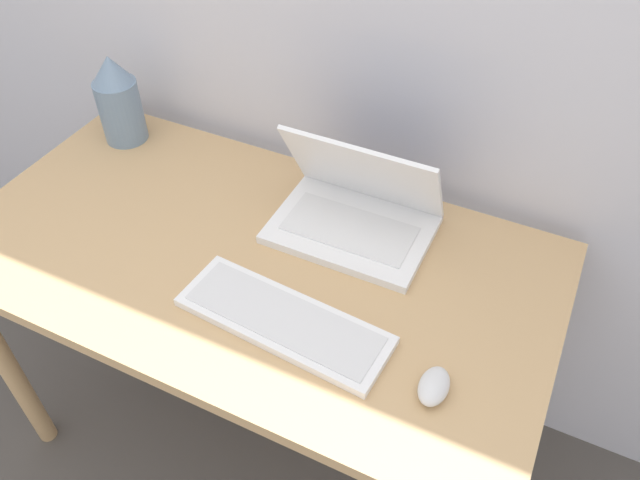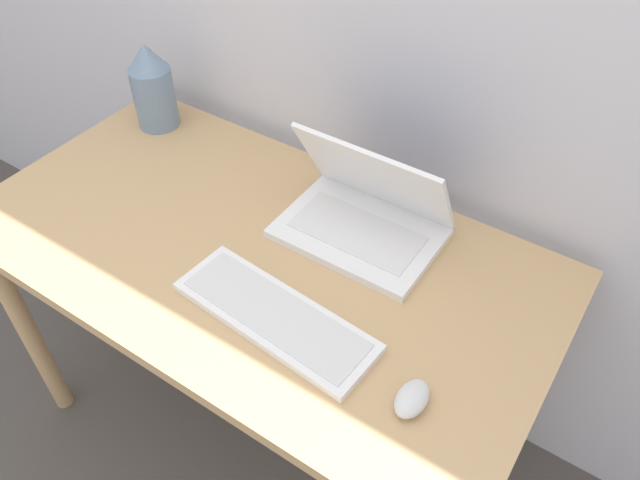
% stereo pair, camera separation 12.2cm
% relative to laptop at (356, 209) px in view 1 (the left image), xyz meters
% --- Properties ---
extents(desk, '(1.30, 0.69, 0.77)m').
position_rel_laptop_xyz_m(desk, '(-0.17, -0.18, -0.15)').
color(desk, tan).
rests_on(desk, ground_plane).
extents(laptop, '(0.35, 0.25, 0.23)m').
position_rel_laptop_xyz_m(laptop, '(0.00, 0.00, 0.00)').
color(laptop, white).
rests_on(laptop, desk).
extents(keyboard, '(0.43, 0.17, 0.02)m').
position_rel_laptop_xyz_m(keyboard, '(-0.01, -0.31, -0.04)').
color(keyboard, white).
rests_on(keyboard, desk).
extents(mouse, '(0.05, 0.08, 0.04)m').
position_rel_laptop_xyz_m(mouse, '(0.29, -0.33, -0.03)').
color(mouse, silver).
rests_on(mouse, desk).
extents(vase, '(0.11, 0.11, 0.23)m').
position_rel_laptop_xyz_m(vase, '(-0.68, 0.06, 0.06)').
color(vase, slate).
rests_on(vase, desk).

